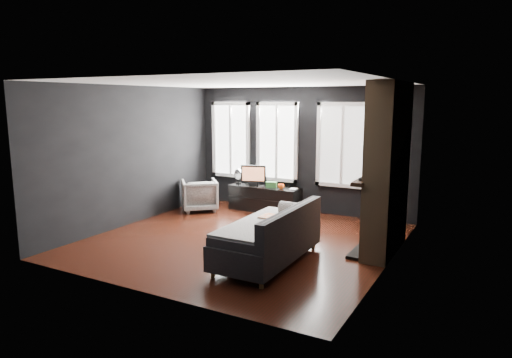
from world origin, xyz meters
The scene contains 18 objects.
floor centered at (0.00, 0.00, 0.00)m, with size 5.00×5.00×0.00m, color black.
ceiling centered at (0.00, 0.00, 2.70)m, with size 5.00×5.00×0.00m, color white.
wall_back centered at (0.00, 2.50, 1.35)m, with size 5.00×0.02×2.70m, color black.
wall_left centered at (-2.50, 0.00, 1.35)m, with size 0.02×5.00×2.70m, color black.
wall_right centered at (2.50, 0.00, 1.35)m, with size 0.02×5.00×2.70m, color black.
windows centered at (-0.45, 2.46, 2.38)m, with size 4.00×0.16×1.76m, color white, non-canonical shape.
fireplace centered at (2.30, 0.60, 1.35)m, with size 0.70×1.62×2.70m, color #93724C, non-canonical shape.
sofa centered at (0.87, -0.75, 0.44)m, with size 1.02×2.05×0.88m, color #262629, non-canonical shape.
stripe_pillow centered at (1.10, -0.17, 0.63)m, with size 0.08×0.33×0.33m, color gray.
armchair centered at (-1.95, 1.44, 0.38)m, with size 0.74×0.69×0.76m, color silver.
media_console centered at (-0.66, 2.10, 0.27)m, with size 1.60×0.50×0.55m, color black, non-canonical shape.
monitor centered at (-0.96, 2.11, 0.80)m, with size 0.57×0.12×0.51m, color black, non-canonical shape.
desk_fan centered at (-1.36, 2.13, 0.72)m, with size 0.24×0.24×0.34m, color gray, non-canonical shape.
mug centered at (-0.22, 2.01, 0.62)m, with size 0.14×0.11×0.14m, color #E65211.
book centered at (-0.05, 2.11, 0.65)m, with size 0.14×0.02×0.20m, color #B39F8C.
storage_box centered at (-0.48, 2.07, 0.61)m, with size 0.23×0.14×0.12m, color #2C652D.
mantel_vase centered at (2.05, 1.05, 1.32)m, with size 0.18×0.19×0.18m, color gold.
mantel_clock centered at (2.05, 0.05, 1.25)m, with size 0.11×0.11×0.04m, color black.
Camera 1 is at (3.88, -6.62, 2.42)m, focal length 32.00 mm.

